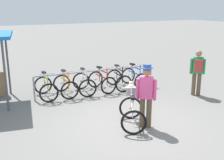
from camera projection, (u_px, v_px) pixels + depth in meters
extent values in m
plane|color=slate|center=(130.00, 124.00, 7.63)|extent=(80.00, 80.00, 0.00)
cylinder|color=#99999E|center=(34.00, 89.00, 9.31)|extent=(0.06, 0.06, 0.85)
cylinder|color=#99999E|center=(151.00, 76.00, 11.07)|extent=(0.06, 0.06, 0.85)
cylinder|color=#99999E|center=(97.00, 71.00, 10.08)|extent=(4.54, 0.36, 0.05)
torus|color=black|center=(43.00, 85.00, 10.11)|extent=(0.66, 0.11, 0.66)
cylinder|color=#B7B7BC|center=(43.00, 85.00, 10.11)|extent=(0.08, 0.07, 0.08)
torus|color=black|center=(49.00, 93.00, 9.21)|extent=(0.66, 0.11, 0.66)
cylinder|color=#B7B7BC|center=(49.00, 93.00, 9.21)|extent=(0.08, 0.07, 0.08)
cube|color=#9ED14C|center=(45.00, 83.00, 9.60)|extent=(0.08, 0.92, 0.04)
cube|color=#9ED14C|center=(45.00, 77.00, 9.50)|extent=(0.07, 0.61, 0.04)
cylinder|color=#9ED14C|center=(44.00, 80.00, 9.75)|extent=(0.03, 0.03, 0.55)
cube|color=black|center=(44.00, 72.00, 9.68)|extent=(0.13, 0.25, 0.06)
cylinder|color=#9ED14C|center=(48.00, 83.00, 9.24)|extent=(0.03, 0.03, 0.63)
cylinder|color=#B7B7BC|center=(47.00, 74.00, 9.15)|extent=(0.52, 0.06, 0.03)
torus|color=black|center=(62.00, 83.00, 10.37)|extent=(0.66, 0.11, 0.66)
cylinder|color=#B7B7BC|center=(62.00, 83.00, 10.37)|extent=(0.08, 0.07, 0.08)
torus|color=black|center=(70.00, 90.00, 9.49)|extent=(0.66, 0.11, 0.66)
cylinder|color=#B7B7BC|center=(70.00, 90.00, 9.49)|extent=(0.08, 0.07, 0.08)
cube|color=orange|center=(65.00, 81.00, 9.87)|extent=(0.07, 0.92, 0.04)
cube|color=orange|center=(65.00, 75.00, 9.77)|extent=(0.06, 0.61, 0.04)
cylinder|color=orange|center=(64.00, 78.00, 10.02)|extent=(0.03, 0.03, 0.55)
cube|color=black|center=(63.00, 71.00, 9.94)|extent=(0.13, 0.24, 0.06)
cylinder|color=orange|center=(68.00, 81.00, 9.51)|extent=(0.03, 0.03, 0.63)
cylinder|color=#B7B7BC|center=(68.00, 72.00, 9.43)|extent=(0.52, 0.04, 0.03)
torus|color=black|center=(81.00, 81.00, 10.66)|extent=(0.67, 0.18, 0.66)
cylinder|color=#B7B7BC|center=(81.00, 81.00, 10.66)|extent=(0.09, 0.07, 0.08)
torus|color=black|center=(88.00, 88.00, 9.74)|extent=(0.67, 0.18, 0.66)
cylinder|color=#B7B7BC|center=(88.00, 88.00, 9.74)|extent=(0.09, 0.07, 0.08)
cube|color=silver|center=(84.00, 79.00, 10.14)|extent=(0.16, 0.91, 0.04)
cube|color=silver|center=(84.00, 73.00, 10.04)|extent=(0.12, 0.61, 0.04)
cylinder|color=silver|center=(83.00, 76.00, 10.29)|extent=(0.03, 0.03, 0.55)
cube|color=black|center=(83.00, 69.00, 10.22)|extent=(0.15, 0.25, 0.06)
cylinder|color=silver|center=(87.00, 79.00, 9.77)|extent=(0.03, 0.03, 0.63)
cylinder|color=#B7B7BC|center=(86.00, 70.00, 9.68)|extent=(0.52, 0.10, 0.03)
torus|color=black|center=(95.00, 79.00, 10.89)|extent=(0.66, 0.11, 0.66)
cylinder|color=#B7B7BC|center=(95.00, 79.00, 10.89)|extent=(0.08, 0.07, 0.08)
torus|color=black|center=(109.00, 86.00, 10.05)|extent=(0.66, 0.11, 0.66)
cylinder|color=#B7B7BC|center=(109.00, 86.00, 10.05)|extent=(0.08, 0.07, 0.08)
cube|color=red|center=(102.00, 77.00, 10.41)|extent=(0.10, 0.92, 0.04)
cube|color=red|center=(102.00, 71.00, 10.31)|extent=(0.08, 0.61, 0.04)
cylinder|color=red|center=(99.00, 74.00, 10.55)|extent=(0.03, 0.03, 0.55)
cube|color=black|center=(99.00, 67.00, 10.48)|extent=(0.14, 0.25, 0.06)
cylinder|color=red|center=(107.00, 76.00, 10.07)|extent=(0.03, 0.03, 0.63)
cylinder|color=#B7B7BC|center=(107.00, 68.00, 9.99)|extent=(0.52, 0.07, 0.03)
torus|color=black|center=(114.00, 77.00, 11.20)|extent=(0.67, 0.18, 0.66)
cylinder|color=#B7B7BC|center=(114.00, 77.00, 11.20)|extent=(0.09, 0.07, 0.08)
torus|color=black|center=(124.00, 84.00, 10.28)|extent=(0.67, 0.18, 0.66)
cylinder|color=#B7B7BC|center=(124.00, 84.00, 10.28)|extent=(0.09, 0.07, 0.08)
cube|color=black|center=(119.00, 75.00, 10.68)|extent=(0.15, 0.92, 0.04)
cube|color=black|center=(119.00, 69.00, 10.58)|extent=(0.11, 0.61, 0.04)
cylinder|color=black|center=(117.00, 72.00, 10.83)|extent=(0.03, 0.03, 0.55)
cube|color=black|center=(117.00, 66.00, 10.76)|extent=(0.15, 0.25, 0.06)
cylinder|color=black|center=(123.00, 75.00, 10.31)|extent=(0.03, 0.03, 0.63)
cylinder|color=#B7B7BC|center=(123.00, 67.00, 10.22)|extent=(0.52, 0.09, 0.03)
torus|color=black|center=(128.00, 76.00, 11.45)|extent=(0.66, 0.06, 0.66)
cylinder|color=#B7B7BC|center=(128.00, 76.00, 11.45)|extent=(0.08, 0.06, 0.08)
torus|color=black|center=(142.00, 82.00, 10.57)|extent=(0.66, 0.06, 0.66)
cylinder|color=#B7B7BC|center=(142.00, 82.00, 10.57)|extent=(0.08, 0.06, 0.08)
cube|color=#2D56B7|center=(135.00, 73.00, 10.95)|extent=(0.04, 0.92, 0.04)
cube|color=#2D56B7|center=(135.00, 68.00, 10.85)|extent=(0.04, 0.61, 0.04)
cylinder|color=#2D56B7|center=(132.00, 71.00, 11.10)|extent=(0.03, 0.03, 0.55)
cube|color=black|center=(132.00, 64.00, 11.02)|extent=(0.12, 0.24, 0.06)
cylinder|color=#2D56B7|center=(140.00, 73.00, 10.59)|extent=(0.03, 0.03, 0.63)
cylinder|color=#B7B7BC|center=(140.00, 65.00, 10.51)|extent=(0.52, 0.03, 0.03)
torus|color=black|center=(134.00, 123.00, 6.90)|extent=(0.62, 0.35, 0.66)
cylinder|color=#B7B7BC|center=(134.00, 123.00, 6.90)|extent=(0.10, 0.09, 0.08)
torus|color=black|center=(131.00, 108.00, 7.89)|extent=(0.62, 0.35, 0.66)
cylinder|color=#B7B7BC|center=(131.00, 108.00, 7.89)|extent=(0.10, 0.09, 0.08)
cube|color=silver|center=(132.00, 107.00, 7.34)|extent=(0.45, 0.84, 0.04)
cube|color=silver|center=(132.00, 98.00, 7.32)|extent=(0.31, 0.56, 0.04)
cylinder|color=silver|center=(133.00, 108.00, 7.14)|extent=(0.03, 0.03, 0.55)
cube|color=black|center=(133.00, 97.00, 7.07)|extent=(0.22, 0.27, 0.06)
cylinder|color=silver|center=(131.00, 99.00, 7.69)|extent=(0.03, 0.03, 0.63)
cylinder|color=#B7B7BC|center=(131.00, 88.00, 7.60)|extent=(0.48, 0.26, 0.03)
cube|color=gray|center=(131.00, 91.00, 7.77)|extent=(0.32, 0.30, 0.22)
ellipsoid|color=beige|center=(131.00, 87.00, 7.75)|extent=(0.23, 0.22, 0.16)
sphere|color=beige|center=(131.00, 83.00, 7.80)|extent=(0.11, 0.11, 0.11)
cylinder|color=brown|center=(149.00, 113.00, 7.31)|extent=(0.14, 0.14, 0.82)
cylinder|color=brown|center=(142.00, 112.00, 7.35)|extent=(0.14, 0.14, 0.82)
cube|color=#E54C8C|center=(146.00, 87.00, 7.14)|extent=(0.39, 0.37, 0.58)
cylinder|color=#E54C8C|center=(155.00, 90.00, 7.09)|extent=(0.09, 0.09, 0.55)
cylinder|color=#E54C8C|center=(138.00, 89.00, 7.18)|extent=(0.09, 0.09, 0.55)
sphere|color=#9E7051|center=(147.00, 72.00, 7.03)|extent=(0.22, 0.22, 0.22)
cylinder|color=#334C8C|center=(147.00, 68.00, 7.01)|extent=(0.32, 0.32, 0.02)
cylinder|color=#334C8C|center=(147.00, 66.00, 6.99)|extent=(0.20, 0.20, 0.09)
cylinder|color=brown|center=(194.00, 84.00, 9.97)|extent=(0.14, 0.14, 0.82)
cylinder|color=brown|center=(199.00, 84.00, 9.94)|extent=(0.14, 0.14, 0.82)
cube|color=#338C4C|center=(198.00, 65.00, 9.77)|extent=(0.39, 0.37, 0.58)
cylinder|color=#338C4C|center=(191.00, 66.00, 9.84)|extent=(0.09, 0.09, 0.55)
cylinder|color=#338C4C|center=(204.00, 67.00, 9.76)|extent=(0.09, 0.09, 0.55)
sphere|color=#9E7051|center=(199.00, 53.00, 9.66)|extent=(0.22, 0.22, 0.22)
cube|color=#B23333|center=(198.00, 65.00, 9.61)|extent=(0.29, 0.27, 0.40)
cylinder|color=#4C4C51|center=(8.00, 64.00, 9.94)|extent=(0.07, 0.07, 2.20)
cylinder|color=#4C4C51|center=(5.00, 76.00, 8.28)|extent=(0.07, 0.07, 2.20)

